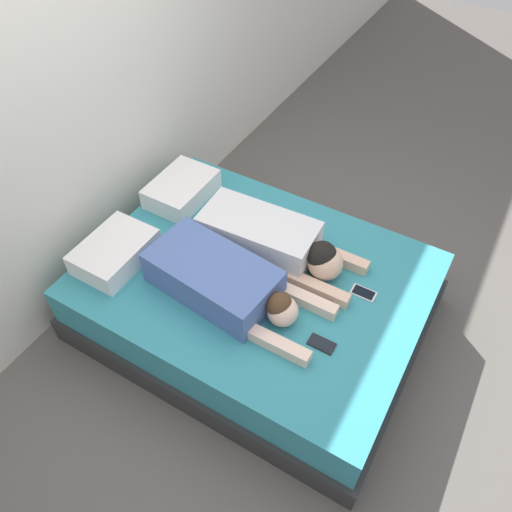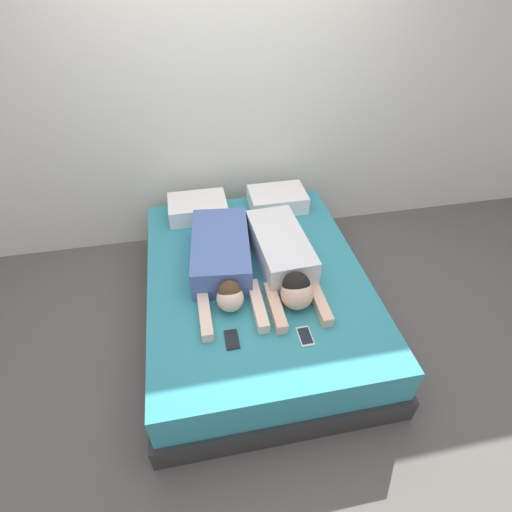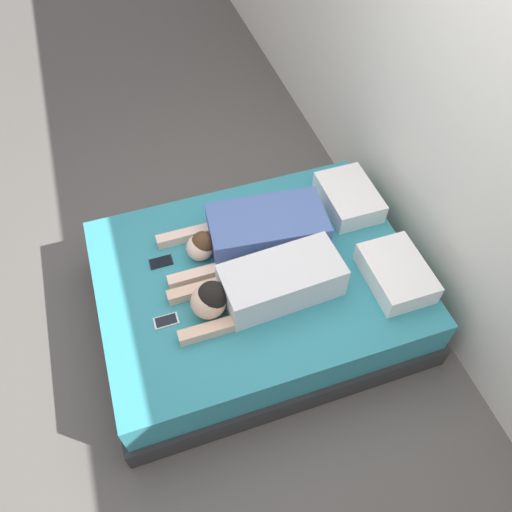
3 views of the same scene
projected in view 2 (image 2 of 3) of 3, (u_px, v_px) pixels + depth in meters
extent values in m
plane|color=#5B5651|center=(256.00, 315.00, 3.08)|extent=(12.00, 12.00, 0.00)
cube|color=silver|center=(228.00, 93.00, 3.10)|extent=(12.00, 0.06, 2.60)
cube|color=#2D2D2D|center=(256.00, 307.00, 3.02)|extent=(1.55, 2.01, 0.19)
cube|color=teal|center=(256.00, 286.00, 2.87)|extent=(1.49, 1.95, 0.27)
cube|color=white|center=(198.00, 208.00, 3.27)|extent=(0.47, 0.33, 0.14)
cube|color=white|center=(277.00, 199.00, 3.37)|extent=(0.47, 0.33, 0.14)
cube|color=#4C66A5|center=(221.00, 251.00, 2.80)|extent=(0.47, 0.77, 0.22)
sphere|color=beige|center=(230.00, 298.00, 2.48)|extent=(0.17, 0.17, 0.17)
sphere|color=#4C331E|center=(229.00, 292.00, 2.47)|extent=(0.15, 0.15, 0.15)
cube|color=beige|center=(205.00, 313.00, 2.46)|extent=(0.07, 0.40, 0.07)
cube|color=beige|center=(258.00, 305.00, 2.50)|extent=(0.07, 0.40, 0.07)
cube|color=silver|center=(280.00, 248.00, 2.81)|extent=(0.37, 0.72, 0.23)
sphere|color=beige|center=(297.00, 294.00, 2.49)|extent=(0.21, 0.21, 0.21)
sphere|color=black|center=(296.00, 285.00, 2.48)|extent=(0.18, 0.18, 0.18)
cube|color=beige|center=(275.00, 307.00, 2.49)|extent=(0.07, 0.39, 0.07)
cube|color=beige|center=(319.00, 301.00, 2.53)|extent=(0.07, 0.39, 0.07)
cube|color=black|center=(232.00, 339.00, 2.34)|extent=(0.08, 0.14, 0.01)
cube|color=black|center=(232.00, 339.00, 2.34)|extent=(0.07, 0.12, 0.00)
cube|color=silver|center=(305.00, 336.00, 2.36)|extent=(0.08, 0.14, 0.01)
cube|color=black|center=(305.00, 336.00, 2.35)|extent=(0.07, 0.12, 0.00)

